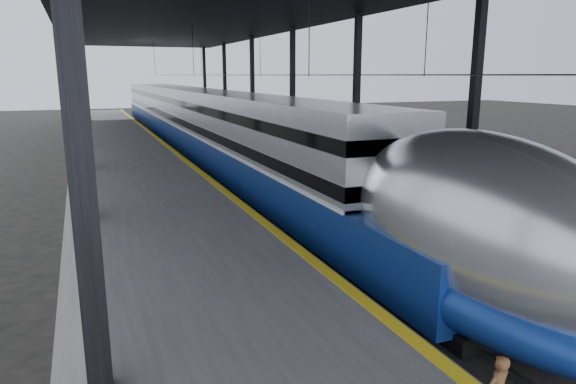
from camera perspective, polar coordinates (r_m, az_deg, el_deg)
ground at (r=14.62m, az=3.01°, el=-9.23°), size 160.00×160.00×0.00m
platform at (r=32.73m, az=-17.72°, el=3.47°), size 6.00×80.00×1.00m
yellow_strip at (r=32.97m, az=-12.92°, el=4.71°), size 0.30×80.00×0.01m
rails at (r=34.29m, az=-4.22°, el=3.74°), size 6.52×80.00×0.16m
canopy at (r=33.36m, az=-8.99°, el=18.94°), size 18.00×75.00×9.47m
tgv_train at (r=36.96m, az=-9.77°, el=7.44°), size 3.16×65.20×4.53m
second_train at (r=50.56m, az=-7.31°, el=8.74°), size 2.79×56.05×3.84m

